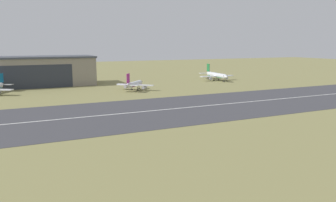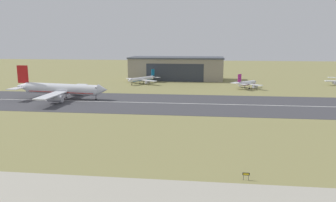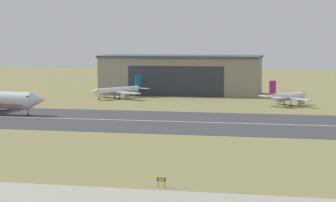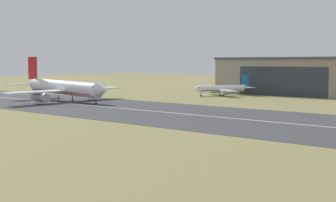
% 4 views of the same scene
% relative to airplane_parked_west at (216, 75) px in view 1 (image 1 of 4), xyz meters
% --- Properties ---
extents(runway_strip, '(492.95, 46.49, 0.06)m').
position_rel_airplane_parked_west_xyz_m(runway_strip, '(-56.76, -68.16, -3.09)').
color(runway_strip, '#3D3D42').
rests_on(runway_strip, ground_plane).
extents(runway_centreline, '(443.66, 0.70, 0.01)m').
position_rel_airplane_parked_west_xyz_m(runway_centreline, '(-56.76, -68.16, -3.05)').
color(runway_centreline, silver).
rests_on(runway_centreline, runway_strip).
extents(hangar_building, '(64.16, 24.38, 15.59)m').
position_rel_airplane_parked_west_xyz_m(hangar_building, '(-102.99, 18.50, 4.70)').
color(hangar_building, gray).
rests_on(hangar_building, ground_plane).
extents(airplane_parked_west, '(21.66, 25.51, 9.56)m').
position_rel_airplane_parked_west_xyz_m(airplane_parked_west, '(0.00, 0.00, 0.00)').
color(airplane_parked_west, silver).
rests_on(airplane_parked_west, ground_plane).
extents(airplane_parked_east, '(17.59, 17.46, 8.64)m').
position_rel_airplane_parked_west_xyz_m(airplane_parked_east, '(-59.23, -19.25, -0.20)').
color(airplane_parked_east, silver).
rests_on(airplane_parked_east, ground_plane).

